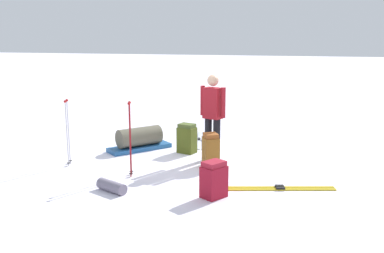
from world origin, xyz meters
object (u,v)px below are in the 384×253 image
backpack_small_spare (214,180)px  thermos_bottle (158,131)px  skier_standing (213,113)px  ski_pair_near (201,140)px  ski_poles_planted_far (68,129)px  ski_poles_planted_near (130,135)px  backpack_bright (187,139)px  sleeping_mat_rolled (112,186)px  backpack_large_dark (211,151)px  ski_pair_far (280,188)px  gear_sled (139,140)px

backpack_small_spare → thermos_bottle: (-3.76, -2.11, -0.15)m
skier_standing → ski_pair_near: skier_standing is taller
backpack_small_spare → ski_poles_planted_far: (-1.04, -3.01, 0.42)m
ski_poles_planted_near → ski_poles_planted_far: bearing=-104.2°
ski_poles_planted_far → skier_standing: bearing=109.7°
backpack_bright → sleeping_mat_rolled: 2.65m
backpack_small_spare → ski_poles_planted_near: 1.82m
ski_poles_planted_near → backpack_bright: bearing=161.5°
ski_pair_near → thermos_bottle: (-0.19, -1.13, 0.12)m
skier_standing → backpack_bright: bearing=-125.7°
ski_poles_planted_near → thermos_bottle: bearing=-171.0°
backpack_large_dark → ski_pair_near: bearing=-162.9°
thermos_bottle → ski_pair_far: bearing=44.4°
ski_poles_planted_near → backpack_large_dark: bearing=123.6°
backpack_small_spare → gear_sled: 3.21m
skier_standing → thermos_bottle: (-1.78, -1.70, -0.82)m
skier_standing → gear_sled: (-0.45, -1.69, -0.73)m
gear_sled → backpack_large_dark: bearing=62.7°
ski_poles_planted_near → thermos_bottle: ski_poles_planted_near is taller
backpack_bright → gear_sled: bearing=-90.1°
skier_standing → thermos_bottle: size_ratio=6.54×
backpack_large_dark → ski_poles_planted_far: bearing=-79.6°
skier_standing → backpack_small_spare: 2.13m
backpack_small_spare → ski_pair_near: bearing=-164.7°
backpack_large_dark → thermos_bottle: size_ratio=2.50×
skier_standing → backpack_large_dark: size_ratio=2.61×
ski_poles_planted_near → sleeping_mat_rolled: bearing=-0.5°
backpack_large_dark → ski_poles_planted_far: (0.49, -2.66, 0.39)m
gear_sled → skier_standing: bearing=74.9°
backpack_bright → backpack_small_spare: bearing=23.1°
ski_poles_planted_near → ski_pair_far: bearing=88.1°
skier_standing → ski_poles_planted_near: (1.28, -1.21, -0.22)m
sleeping_mat_rolled → thermos_bottle: (-3.90, -0.48, 0.04)m
backpack_bright → ski_poles_planted_far: bearing=-54.9°
backpack_bright → backpack_small_spare: 2.64m
skier_standing → ski_poles_planted_far: bearing=-70.3°
skier_standing → sleeping_mat_rolled: skier_standing is taller
skier_standing → backpack_bright: 1.01m
thermos_bottle → gear_sled: bearing=0.5°
backpack_small_spare → ski_poles_planted_far: size_ratio=0.45×
ski_pair_near → ski_poles_planted_far: size_ratio=1.39×
skier_standing → backpack_large_dark: 0.78m
backpack_bright → ski_pair_far: bearing=47.8°
skier_standing → ski_pair_far: (1.37, 1.38, -0.94)m
ski_poles_planted_near → ski_poles_planted_far: 1.44m
backpack_small_spare → gear_sled: bearing=-139.3°
ski_pair_far → ski_poles_planted_near: size_ratio=1.34×
backpack_bright → ski_poles_planted_near: ski_poles_planted_near is taller
backpack_bright → sleeping_mat_rolled: size_ratio=1.13×
ski_pair_far → sleeping_mat_rolled: 2.71m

